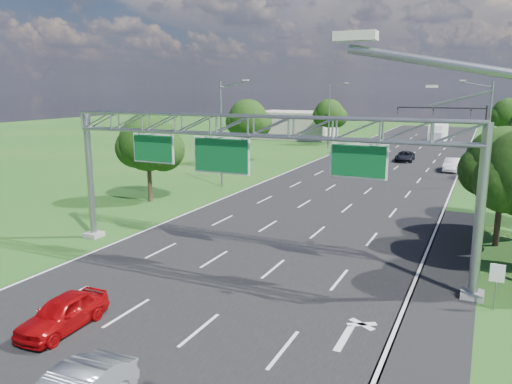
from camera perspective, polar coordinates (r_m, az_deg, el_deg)
The scene contains 19 objects.
ground at distance 44.18m, azimuth 9.27°, elevation -0.65°, with size 220.00×220.00×0.00m, color #1D5018.
road at distance 44.18m, azimuth 9.27°, elevation -0.65°, with size 18.00×180.00×0.02m, color black.
road_flare at distance 27.30m, azimuth 20.84°, elevation -9.21°, with size 3.00×30.00×0.02m, color black.
sign_gantry at distance 26.24m, azimuth -0.45°, elevation 6.26°, with size 23.50×1.00×9.56m.
regulatory_sign at distance 23.93m, azimuth 25.83°, elevation -8.77°, with size 0.60×0.08×2.10m.
traffic_signal at distance 76.80m, azimuth 22.16°, elevation 7.80°, with size 12.21×0.24×7.00m.
streetlight_l_near at distance 47.60m, azimuth -3.80°, elevation 7.17°, with size 2.97×0.22×10.16m.
streetlight_l_far at distance 80.01m, azimuth 8.50°, elevation 8.96°, with size 2.97×0.22×10.16m.
streetlight_r_mid at distance 51.72m, azimuth 24.84°, elevation 6.48°, with size 2.97×0.22×10.16m.
tree_verge_la at distance 42.44m, azimuth -12.12°, elevation 5.25°, with size 5.76×4.80×7.40m.
tree_verge_lb at distance 63.06m, azimuth -0.88°, elevation 8.19°, with size 5.76×4.80×8.06m.
tree_verge_lc at distance 85.32m, azimuth 8.41°, elevation 8.73°, with size 5.76×4.80×7.62m.
tree_verge_re at distance 89.75m, azimuth 26.88°, elevation 7.88°, with size 5.76×4.80×7.84m.
building_left at distance 95.91m, azimuth 4.52°, elevation 7.67°, with size 14.00×10.00×5.00m, color #AFA793.
red_coupe at distance 21.73m, azimuth -21.20°, elevation -12.77°, with size 1.63×4.06×1.38m, color #AA070A.
car_queue_b at distance 68.08m, azimuth 16.66°, elevation 3.93°, with size 2.14×4.65×1.29m, color black.
car_queue_c at distance 74.10m, azimuth 9.58°, elevation 4.94°, with size 1.72×4.28×1.46m, color black.
car_queue_d at distance 61.63m, azimuth 21.48°, elevation 2.91°, with size 1.57×4.51×1.49m, color silver.
box_truck at distance 92.71m, azimuth 20.03°, elevation 6.22°, with size 2.85×8.32×3.09m.
Camera 1 is at (11.56, -11.57, 9.45)m, focal length 35.00 mm.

